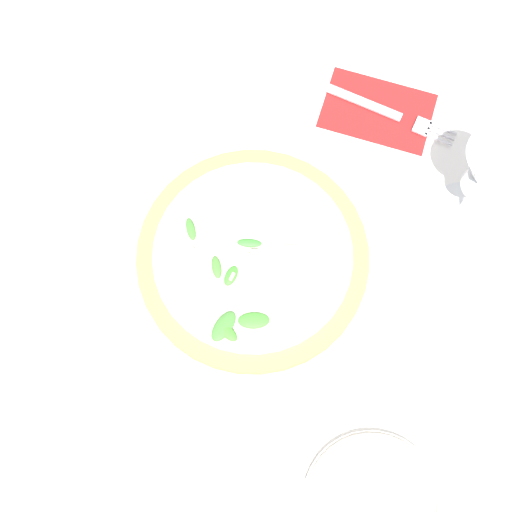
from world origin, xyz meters
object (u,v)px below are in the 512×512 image
Objects in this scene: pizza_arugula_main at (256,259)px; side_plate_white at (377,504)px; fork at (386,111)px; wine_glass at (490,174)px.

side_plate_white is (0.18, -0.28, -0.01)m from pizza_arugula_main.
pizza_arugula_main is 1.90× the size of side_plate_white.
fork is 0.52m from side_plate_white.
wine_glass reaches higher than side_plate_white.
wine_glass is at bearing 76.89° from side_plate_white.
side_plate_white is at bearing -103.11° from wine_glass.
wine_glass is 0.79× the size of fork.
pizza_arugula_main reaches higher than fork.
pizza_arugula_main is 1.98× the size of wine_glass.
wine_glass reaches higher than pizza_arugula_main.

